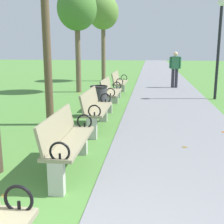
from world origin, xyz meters
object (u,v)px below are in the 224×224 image
Objects in this scene: tree_3 at (77,10)px; pedestrian_walking at (175,68)px; park_bench_2 at (67,141)px; park_bench_4 at (110,92)px; park_bench_3 at (96,109)px; tree_4 at (103,13)px; park_bench_5 at (119,82)px; lamp_post at (220,33)px; trash_bin at (99,101)px.

pedestrian_walking is (4.06, 1.79, -2.36)m from tree_3.
park_bench_4 is at bearing 90.00° from park_bench_2.
pedestrian_walking is (2.32, 9.72, 0.44)m from park_bench_2.
tree_4 reaches higher than park_bench_3.
park_bench_4 is 2.59m from park_bench_5.
tree_4 is at bearing 133.11° from lamp_post.
park_bench_5 is at bearing -73.82° from tree_4.
park_bench_3 is 0.46× the size of lamp_post.
park_bench_3 and park_bench_4 have the same top height.
pedestrian_walking reaches higher than park_bench_4.
tree_4 reaches higher than park_bench_2.
trash_bin is at bearing -112.17° from pedestrian_walking.
park_bench_3 is 0.35× the size of tree_4.
park_bench_4 is at bearing -90.00° from park_bench_5.
park_bench_2 is 0.99× the size of pedestrian_walking.
park_bench_3 and park_bench_5 have the same top height.
park_bench_3 is 7.70m from pedestrian_walking.
park_bench_3 is 10.30m from tree_4.
park_bench_2 is 7.47m from park_bench_5.
park_bench_3 is 0.99× the size of pedestrian_walking.
pedestrian_walking is at bearing -33.19° from tree_4.
park_bench_2 is at bearing -90.00° from park_bench_4.
park_bench_4 is at bearing -60.27° from tree_3.
park_bench_5 is 3.81m from trash_bin.
tree_3 is (-1.74, 3.05, 2.80)m from park_bench_4.
lamp_post reaches higher than park_bench_3.
tree_3 reaches higher than lamp_post.
pedestrian_walking is at bearing 113.55° from lamp_post.
tree_3 is 5.49m from lamp_post.
pedestrian_walking is 6.56m from trash_bin.
tree_4 is (0.39, 4.19, 0.29)m from tree_3.
lamp_post is (3.56, 6.87, 1.82)m from park_bench_2.
pedestrian_walking reaches higher than park_bench_2.
park_bench_3 is 6.45m from tree_3.
park_bench_3 is at bearing -107.56° from pedestrian_walking.
trash_bin is at bearing -81.91° from tree_4.
tree_4 is at bearing 106.18° from park_bench_5.
tree_3 is (-1.74, 7.93, 2.80)m from park_bench_2.
tree_4 is 2.80× the size of pedestrian_walking.
tree_4 is (-1.35, 12.12, 3.09)m from park_bench_2.
tree_3 reaches higher than trash_bin.
pedestrian_walking is at bearing 76.57° from park_bench_2.
park_bench_4 is 5.38m from pedestrian_walking.
tree_4 reaches higher than park_bench_5.
tree_3 is 4.22m from tree_4.
park_bench_2 is 8.59m from tree_3.
lamp_post is (5.30, -1.05, -0.98)m from tree_3.
park_bench_3 is 1.00× the size of park_bench_5.
park_bench_5 is at bearing -14.83° from tree_3.
pedestrian_walking is 1.93× the size of trash_bin.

